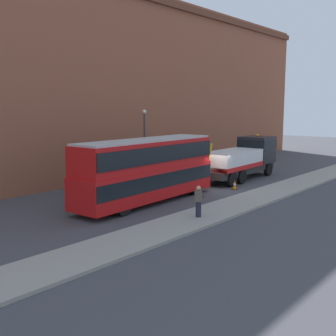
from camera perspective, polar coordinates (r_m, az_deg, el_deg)
ground_plane at (r=30.53m, az=5.86°, el=-2.96°), size 120.00×120.00×0.00m
near_kerb at (r=28.39m, az=12.85°, el=-3.85°), size 60.00×2.80×0.15m
building_facade at (r=35.88m, az=-6.05°, el=11.68°), size 60.00×1.50×16.00m
recovery_tow_truck at (r=35.24m, az=10.29°, el=1.37°), size 10.20×3.06×3.67m
double_decker_bus at (r=25.84m, az=-2.89°, el=0.02°), size 11.13×3.07×4.06m
pedestrian_onlooker at (r=22.14m, az=4.26°, el=-4.70°), size 0.44×0.48×1.71m
traffic_cone_near_bus at (r=27.73m, az=4.54°, el=-3.39°), size 0.36×0.36×0.72m
traffic_cone_midway at (r=30.64m, az=9.26°, el=-2.34°), size 0.36×0.36×0.72m
street_lamp at (r=34.44m, az=-3.28°, el=4.19°), size 0.36×0.36×5.83m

